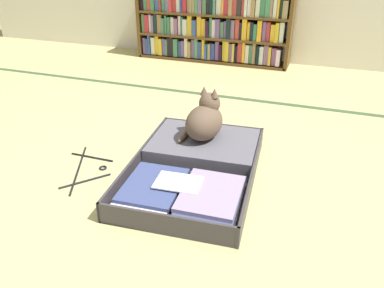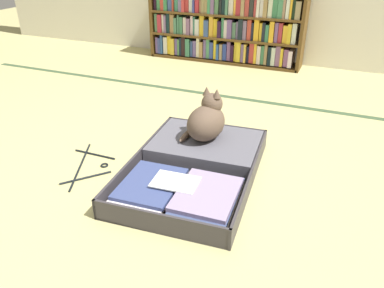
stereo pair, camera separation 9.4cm
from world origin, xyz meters
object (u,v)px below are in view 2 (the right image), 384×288
bookshelf (225,26)px  open_suitcase (196,165)px  black_cat (207,120)px  clothes_hanger (88,165)px

bookshelf → open_suitcase: (0.52, -2.01, -0.29)m
black_cat → clothes_hanger: size_ratio=0.65×
black_cat → clothes_hanger: 0.67m
bookshelf → black_cat: 1.88m
bookshelf → clothes_hanger: 2.19m
open_suitcase → black_cat: size_ratio=3.35×
black_cat → bookshelf: bearing=105.6°
black_cat → clothes_hanger: black_cat is taller
open_suitcase → clothes_hanger: bearing=-163.8°
clothes_hanger → black_cat: bearing=34.5°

